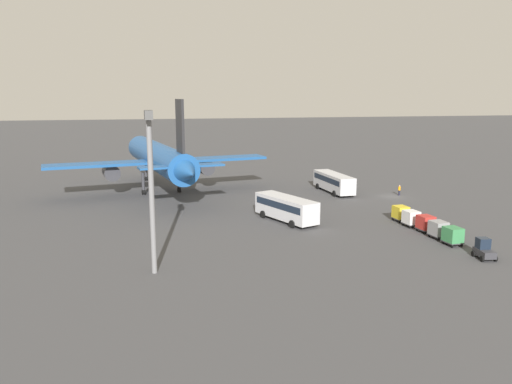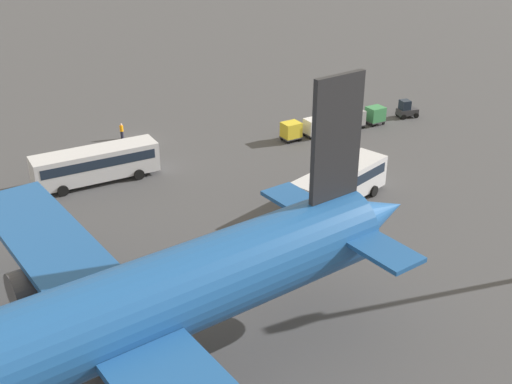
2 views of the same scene
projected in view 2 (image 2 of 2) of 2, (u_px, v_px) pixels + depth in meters
The scene contains 11 objects.
ground_plane at pixel (133, 143), 68.74m from camera, with size 600.00×600.00×0.00m, color #424244.
airplane at pixel (96, 326), 31.14m from camera, with size 43.64×37.41×15.96m.
shuttle_bus_near at pixel (96, 163), 59.14m from camera, with size 11.56×3.48×3.22m.
shuttle_bus_far at pixel (340, 183), 55.16m from camera, with size 10.74×6.24×3.26m.
baggage_tug at pixel (406, 109), 75.71m from camera, with size 2.57×1.94×2.10m.
worker_person at pixel (122, 131), 69.44m from camera, with size 0.38×0.38×1.74m.
cargo_cart_green at pixel (375, 114), 73.39m from camera, with size 2.10×1.80×2.06m.
cargo_cart_grey at pixel (355, 118), 72.28m from camera, with size 2.10×1.80×2.06m.
cargo_cart_red at pixel (334, 122), 71.22m from camera, with size 2.10×1.80×2.06m.
cargo_cart_white at pixel (314, 126), 69.82m from camera, with size 2.10×1.80×2.06m.
cargo_cart_yellow at pixel (291, 130), 68.77m from camera, with size 2.10×1.80×2.06m.
Camera 2 is at (17.72, 62.92, 25.59)m, focal length 45.00 mm.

